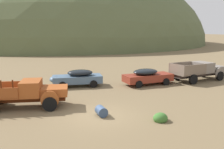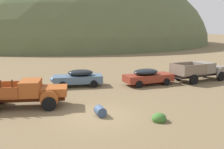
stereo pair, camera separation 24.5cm
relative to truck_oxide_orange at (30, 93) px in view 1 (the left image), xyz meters
name	(u,v)px [view 1 (the left image)]	position (x,y,z in m)	size (l,w,h in m)	color
ground_plane	(99,115)	(3.75, -3.50, -1.00)	(300.00, 300.00, 0.00)	brown
hill_center	(73,43)	(21.77, 70.95, -1.00)	(92.04, 83.19, 50.77)	#56603D
truck_oxide_orange	(30,93)	(0.00, 0.00, 0.00)	(6.31, 3.65, 2.16)	#51220D
car_chalk_blue	(76,78)	(4.65, 5.00, -0.19)	(5.03, 2.62, 1.57)	slate
car_rust_red	(149,76)	(11.37, 2.94, -0.18)	(5.06, 2.08, 1.57)	maroon
truck_primer_gray	(202,70)	(17.51, 2.60, 0.02)	(6.33, 2.87, 1.91)	#3D322D
oil_drum_foreground	(101,111)	(3.87, -3.66, -0.69)	(0.64, 0.85, 0.61)	#384C6B
bush_back_edge	(160,118)	(6.79, -5.83, -0.83)	(0.94, 0.91, 0.65)	#3D702D
bush_lone_scrub	(181,72)	(18.37, 6.98, -0.85)	(1.00, 0.68, 0.61)	#5B8E42
bush_front_left	(12,96)	(-1.04, 2.94, -0.84)	(0.95, 0.80, 0.70)	#4C8438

